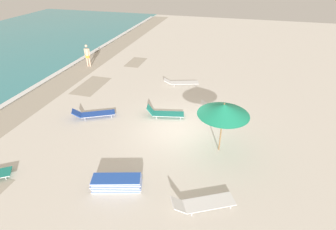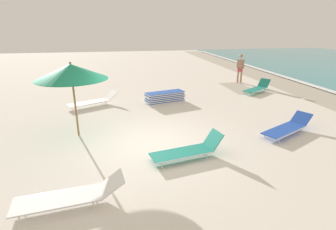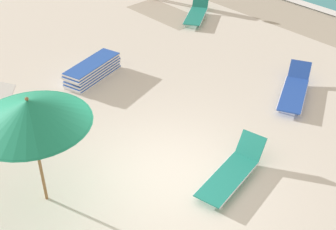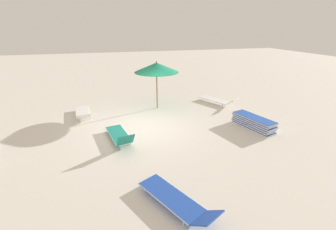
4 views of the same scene
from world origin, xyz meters
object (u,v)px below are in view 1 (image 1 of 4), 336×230
object	(u,v)px
sun_lounger_near_water_left	(94,114)
beach_umbrella	(224,110)
sun_lounger_mid_beach_solo	(165,113)
beachgoer_shoreline_child	(87,54)
sun_lounger_beside_umbrella	(181,82)
sun_lounger_near_water_right	(203,203)
lounger_stack	(117,183)
sun_lounger_under_umbrella	(220,107)

from	to	relation	value
sun_lounger_near_water_left	beach_umbrella	bearing A→B (deg)	-126.03
sun_lounger_mid_beach_solo	beachgoer_shoreline_child	distance (m)	10.01
sun_lounger_beside_umbrella	beachgoer_shoreline_child	distance (m)	8.18
beach_umbrella	sun_lounger_mid_beach_solo	distance (m)	4.28
sun_lounger_near_water_left	sun_lounger_beside_umbrella	bearing A→B (deg)	-61.44
beach_umbrella	sun_lounger_near_water_right	bearing A→B (deg)	176.23
beach_umbrella	beachgoer_shoreline_child	distance (m)	13.86
sun_lounger_beside_umbrella	sun_lounger_mid_beach_solo	xyz separation A→B (m)	(-4.34, -0.03, 0.02)
beach_umbrella	sun_lounger_beside_umbrella	size ratio (longest dim) A/B	0.99
lounger_stack	beachgoer_shoreline_child	world-z (taller)	beachgoer_shoreline_child
sun_lounger_under_umbrella	sun_lounger_near_water_left	bearing A→B (deg)	103.52
sun_lounger_under_umbrella	sun_lounger_mid_beach_solo	xyz separation A→B (m)	(-1.51, 2.87, 0.02)
sun_lounger_beside_umbrella	sun_lounger_near_water_right	size ratio (longest dim) A/B	1.08
sun_lounger_under_umbrella	sun_lounger_mid_beach_solo	size ratio (longest dim) A/B	1.07
lounger_stack	sun_lounger_mid_beach_solo	bearing A→B (deg)	-18.95
sun_lounger_beside_umbrella	sun_lounger_near_water_left	size ratio (longest dim) A/B	1.08
beach_umbrella	sun_lounger_near_water_right	world-z (taller)	beach_umbrella
sun_lounger_under_umbrella	sun_lounger_near_water_left	distance (m)	7.08
sun_lounger_beside_umbrella	sun_lounger_near_water_left	world-z (taller)	sun_lounger_near_water_left
lounger_stack	beachgoer_shoreline_child	size ratio (longest dim) A/B	1.13
beach_umbrella	sun_lounger_near_water_left	xyz separation A→B (m)	(1.11, 6.92, -1.90)
lounger_stack	sun_lounger_near_water_right	size ratio (longest dim) A/B	0.87
beach_umbrella	beachgoer_shoreline_child	bearing A→B (deg)	54.13
beach_umbrella	lounger_stack	distance (m)	5.18
sun_lounger_near_water_left	beachgoer_shoreline_child	distance (m)	8.23
sun_lounger_under_umbrella	sun_lounger_near_water_left	size ratio (longest dim) A/B	0.99
sun_lounger_near_water_right	sun_lounger_mid_beach_solo	size ratio (longest dim) A/B	1.09
beach_umbrella	beachgoer_shoreline_child	size ratio (longest dim) A/B	1.37
sun_lounger_beside_umbrella	beachgoer_shoreline_child	size ratio (longest dim) A/B	1.39
beach_umbrella	sun_lounger_beside_umbrella	distance (m)	7.49
sun_lounger_beside_umbrella	sun_lounger_near_water_right	bearing A→B (deg)	179.34
sun_lounger_near_water_left	sun_lounger_mid_beach_solo	size ratio (longest dim) A/B	1.08
sun_lounger_beside_umbrella	sun_lounger_near_water_left	bearing A→B (deg)	127.97
lounger_stack	sun_lounger_near_water_right	bearing A→B (deg)	-106.58
sun_lounger_beside_umbrella	sun_lounger_near_water_right	distance (m)	10.33
sun_lounger_near_water_left	sun_lounger_mid_beach_solo	distance (m)	3.88
beach_umbrella	lounger_stack	bearing A→B (deg)	133.67
lounger_stack	sun_lounger_beside_umbrella	xyz separation A→B (m)	(9.83, -0.28, -0.05)
lounger_stack	sun_lounger_under_umbrella	world-z (taller)	lounger_stack
sun_lounger_beside_umbrella	sun_lounger_near_water_right	world-z (taller)	sun_lounger_near_water_right
sun_lounger_near_water_right	beachgoer_shoreline_child	world-z (taller)	beachgoer_shoreline_child
sun_lounger_beside_umbrella	beachgoer_shoreline_child	xyz separation A→B (m)	(1.60, 7.98, 0.80)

